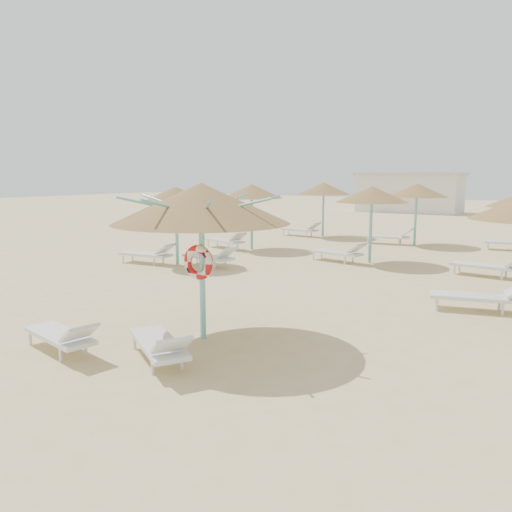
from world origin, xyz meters
The scene contains 6 objects.
ground centered at (0.00, 0.00, 0.00)m, with size 120.00×120.00×0.00m, color #D3BC81.
main_palapa centered at (0.16, 0.02, 2.51)m, with size 3.22×3.22×2.89m.
lounger_main_a centered at (-1.38, -1.89, 0.31)m, with size 1.88×0.88×0.66m.
lounger_main_b centered at (0.38, -1.35, 0.33)m, with size 1.92×1.48×0.69m.
palapa_field centered at (1.68, 9.98, 2.31)m, with size 20.17×13.39×2.73m.
service_hut centered at (-6.00, 35.00, 1.64)m, with size 8.40×4.40×3.25m.
Camera 1 is at (5.86, -6.99, 3.02)m, focal length 35.00 mm.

